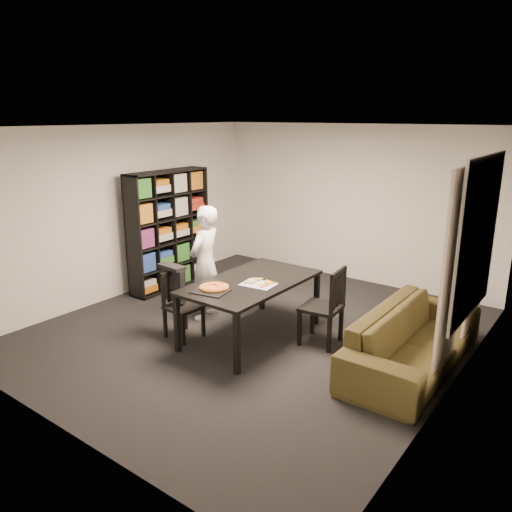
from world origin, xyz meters
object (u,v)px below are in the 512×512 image
Objects in this scene: pepperoni_pizza at (214,287)px; chair_left at (179,300)px; person at (205,263)px; dining_table at (251,286)px; sofa at (414,339)px; baking_tray at (211,291)px; chair_right at (329,302)px; bookshelf at (169,230)px.

chair_left is at bearing 179.69° from pepperoni_pizza.
person is at bearing 15.67° from chair_left.
dining_table reaches higher than sofa.
baking_tray is 0.18× the size of sofa.
person reaches higher than sofa.
baking_tray is (-1.03, -0.98, 0.20)m from chair_right.
person is 4.51× the size of pepperoni_pizza.
bookshelf reaches higher than sofa.
bookshelf is at bearing -124.72° from person.
sofa is at bearing 27.18° from baking_tray.
bookshelf is 1.05× the size of dining_table.
person is at bearing 135.69° from baking_tray.
sofa is (2.68, 0.97, -0.16)m from chair_left.
dining_table is at bearing 71.88° from person.
dining_table is 0.62m from baking_tray.
chair_right is at bearing -57.49° from chair_left.
chair_right is (3.13, -0.39, -0.39)m from bookshelf.
bookshelf is 5.43× the size of pepperoni_pizza.
baking_tray is 1.14× the size of pepperoni_pizza.
chair_right is at bearing 94.43° from sofa.
bookshelf reaches higher than person.
bookshelf is 1.94× the size of chair_right.
dining_table is 0.91m from person.
chair_left reaches higher than pepperoni_pizza.
baking_tray is at bearing -33.12° from bookshelf.
chair_right is (0.89, 0.38, -0.13)m from dining_table.
chair_left is at bearing -146.28° from dining_table.
person is (1.35, -0.64, -0.16)m from bookshelf.
sofa is (1.92, 0.46, -0.36)m from dining_table.
chair_left is at bearing -68.16° from chair_right.
baking_tray is 2.36m from sofa.
chair_right is at bearing 40.52° from pepperoni_pizza.
baking_tray is at bearing 36.26° from person.
bookshelf is 4.23m from sofa.
chair_left is 0.54× the size of person.
bookshelf is at bearing 53.27° from chair_left.
chair_right reaches higher than pepperoni_pizza.
bookshelf is 2.39m from dining_table.
bookshelf is 0.84× the size of sofa.
person is at bearing 171.31° from dining_table.
chair_right is 2.80× the size of pepperoni_pizza.
bookshelf is 2.46m from pepperoni_pizza.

